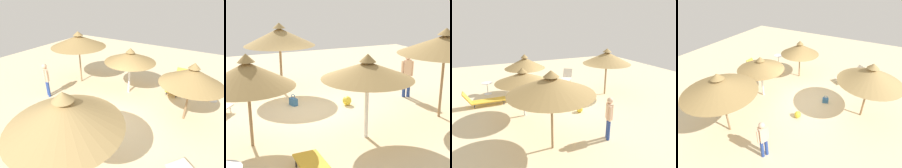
# 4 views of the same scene
# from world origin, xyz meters

# --- Properties ---
(ground) EXTENTS (24.00, 24.00, 0.10)m
(ground) POSITION_xyz_m (0.00, 0.00, -0.05)
(ground) COLOR beige
(parasol_umbrella_center) EXTENTS (2.85, 2.85, 2.84)m
(parasol_umbrella_center) POSITION_xyz_m (0.24, -2.94, 2.28)
(parasol_umbrella_center) COLOR olive
(parasol_umbrella_center) RESTS_ON ground
(parasol_umbrella_front) EXTENTS (2.43, 2.43, 2.48)m
(parasol_umbrella_front) POSITION_xyz_m (2.29, 1.52, 1.95)
(parasol_umbrella_front) COLOR olive
(parasol_umbrella_front) RESTS_ON ground
(parasol_umbrella_edge) EXTENTS (2.52, 2.52, 2.38)m
(parasol_umbrella_edge) POSITION_xyz_m (-0.71, 2.34, 1.93)
(parasol_umbrella_edge) COLOR white
(parasol_umbrella_edge) RESTS_ON ground
(parasol_umbrella_far_right) EXTENTS (2.96, 2.96, 2.90)m
(parasol_umbrella_far_right) POSITION_xyz_m (-3.68, 2.04, 2.40)
(parasol_umbrella_far_right) COLOR olive
(parasol_umbrella_far_right) RESTS_ON ground
(lounge_chair_near_left) EXTENTS (1.96, 1.71, 0.85)m
(lounge_chair_near_left) POSITION_xyz_m (3.42, -1.72, 0.33)
(lounge_chair_near_left) COLOR silver
(lounge_chair_near_left) RESTS_ON ground
(lounge_chair_back) EXTENTS (0.62, 2.15, 0.87)m
(lounge_chair_back) POSITION_xyz_m (1.34, 4.10, 0.34)
(lounge_chair_back) COLOR gold
(lounge_chair_back) RESTS_ON ground
(person_standing_far_left) EXTENTS (0.43, 0.32, 1.73)m
(person_standing_far_left) POSITION_xyz_m (-3.99, -0.14, 0.99)
(person_standing_far_left) COLOR navy
(person_standing_far_left) RESTS_ON ground
(handbag) EXTENTS (0.26, 0.36, 0.44)m
(handbag) POSITION_xyz_m (0.34, -1.06, 0.15)
(handbag) COLOR #336699
(handbag) RESTS_ON ground
(side_table_round) EXTENTS (0.65, 0.65, 0.74)m
(side_table_round) POSITION_xyz_m (3.16, 3.74, 0.51)
(side_table_round) COLOR silver
(side_table_round) RESTS_ON ground
(beach_ball) EXTENTS (0.33, 0.33, 0.33)m
(beach_ball) POSITION_xyz_m (-1.45, -0.27, 0.16)
(beach_ball) COLOR yellow
(beach_ball) RESTS_ON ground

